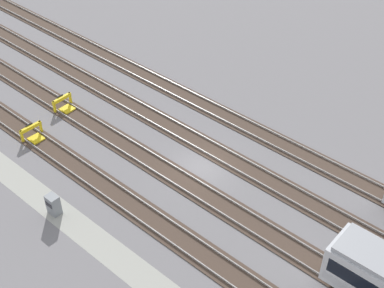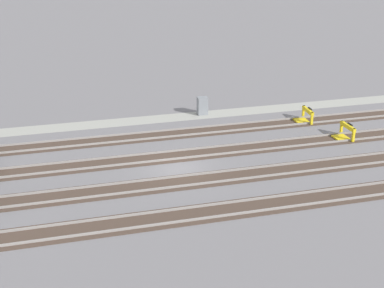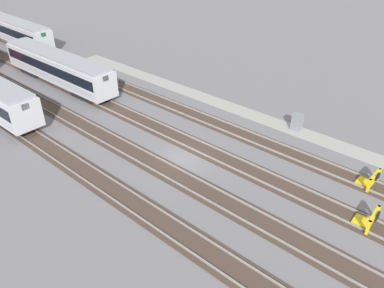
% 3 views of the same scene
% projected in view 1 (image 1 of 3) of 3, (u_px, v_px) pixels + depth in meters
% --- Properties ---
extents(ground_plane, '(400.00, 400.00, 0.00)m').
position_uv_depth(ground_plane, '(202.00, 167.00, 41.61)').
color(ground_plane, slate).
extents(service_walkway, '(54.00, 2.00, 0.01)m').
position_uv_depth(service_walkway, '(101.00, 245.00, 35.64)').
color(service_walkway, '#9E9E93').
rests_on(service_walkway, ground).
extents(rail_track_nearest, '(90.00, 2.23, 0.21)m').
position_uv_depth(rail_track_nearest, '(143.00, 212.00, 37.85)').
color(rail_track_nearest, '#47382D').
rests_on(rail_track_nearest, ground).
extents(rail_track_near_inner, '(90.00, 2.24, 0.21)m').
position_uv_depth(rail_track_near_inner, '(183.00, 181.00, 40.34)').
color(rail_track_near_inner, '#47382D').
rests_on(rail_track_near_inner, ground).
extents(rail_track_middle, '(90.00, 2.24, 0.21)m').
position_uv_depth(rail_track_middle, '(219.00, 153.00, 42.83)').
color(rail_track_middle, '#47382D').
rests_on(rail_track_middle, ground).
extents(rail_track_far_inner, '(90.00, 2.23, 0.21)m').
position_uv_depth(rail_track_far_inner, '(251.00, 129.00, 45.32)').
color(rail_track_far_inner, '#47382D').
rests_on(rail_track_far_inner, ground).
extents(bumper_stop_nearest_track, '(1.37, 2.01, 1.22)m').
position_uv_depth(bumper_stop_nearest_track, '(33.00, 133.00, 44.06)').
color(bumper_stop_nearest_track, yellow).
rests_on(bumper_stop_nearest_track, ground).
extents(bumper_stop_near_inner_track, '(1.36, 2.01, 1.22)m').
position_uv_depth(bumper_stop_near_inner_track, '(64.00, 104.00, 47.27)').
color(bumper_stop_near_inner_track, yellow).
rests_on(bumper_stop_near_inner_track, ground).
extents(electrical_cabinet, '(0.90, 0.73, 1.60)m').
position_uv_depth(electrical_cabinet, '(53.00, 205.00, 37.40)').
color(electrical_cabinet, gray).
rests_on(electrical_cabinet, ground).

